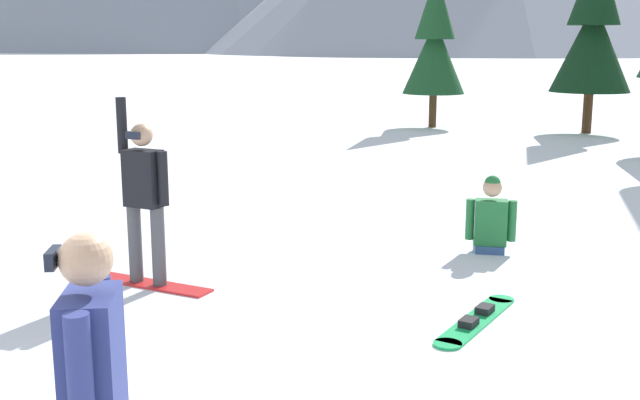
# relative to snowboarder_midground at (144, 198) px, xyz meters

# --- Properties ---
(snowboarder_midground) EXTENTS (1.57, 0.59, 2.05)m
(snowboarder_midground) POSITION_rel_snowboarder_midground_xyz_m (0.00, 0.00, 0.00)
(snowboarder_midground) COLOR red
(snowboarder_midground) RESTS_ON ground_plane
(snowboarder_background) EXTENTS (0.63, 1.85, 0.99)m
(snowboarder_background) POSITION_rel_snowboarder_midground_xyz_m (3.56, 2.52, -0.63)
(snowboarder_background) COLOR #335184
(snowboarder_background) RESTS_ON ground_plane
(loose_snowboard_near_left) EXTENTS (0.74, 1.68, 0.09)m
(loose_snowboard_near_left) POSITION_rel_snowboarder_midground_xyz_m (3.58, -0.23, -0.95)
(loose_snowboard_near_left) COLOR #19B259
(loose_snowboard_near_left) RESTS_ON ground_plane
(pine_tree_tall) EXTENTS (2.27, 2.27, 5.41)m
(pine_tree_tall) POSITION_rel_snowboarder_midground_xyz_m (5.68, 16.39, 1.98)
(pine_tree_tall) COLOR #472D19
(pine_tree_tall) RESTS_ON ground_plane
(pine_tree_short) EXTENTS (1.91, 1.91, 4.72)m
(pine_tree_short) POSITION_rel_snowboarder_midground_xyz_m (1.14, 16.81, 1.60)
(pine_tree_short) COLOR #472D19
(pine_tree_short) RESTS_ON ground_plane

